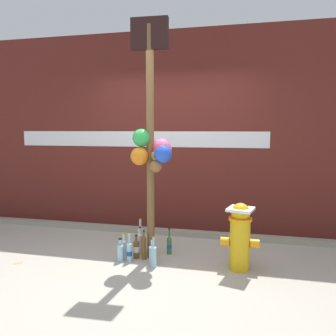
{
  "coord_description": "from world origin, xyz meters",
  "views": [
    {
      "loc": [
        1.09,
        -3.59,
        1.6
      ],
      "look_at": [
        0.21,
        0.26,
        1.13
      ],
      "focal_mm": 35.52,
      "sensor_mm": 36.0,
      "label": 1
    }
  ],
  "objects_px": {
    "bottle_5": "(140,243)",
    "bottle_6": "(144,247)",
    "memorial_post": "(153,134)",
    "bottle_3": "(169,245)",
    "bottle_7": "(152,253)",
    "fire_hydrant": "(240,235)",
    "bottle_4": "(153,255)",
    "bottle_9": "(136,249)",
    "bottle_0": "(129,251)",
    "bottle_1": "(124,248)",
    "bottle_2": "(140,239)",
    "bottle_8": "(120,251)"
  },
  "relations": [
    {
      "from": "bottle_5",
      "to": "bottle_6",
      "type": "bearing_deg",
      "value": -57.4
    },
    {
      "from": "memorial_post",
      "to": "bottle_3",
      "type": "distance_m",
      "value": 1.43
    },
    {
      "from": "bottle_7",
      "to": "bottle_3",
      "type": "bearing_deg",
      "value": 69.71
    },
    {
      "from": "bottle_5",
      "to": "fire_hydrant",
      "type": "bearing_deg",
      "value": -8.99
    },
    {
      "from": "bottle_3",
      "to": "bottle_4",
      "type": "height_order",
      "value": "bottle_4"
    },
    {
      "from": "memorial_post",
      "to": "bottle_9",
      "type": "relative_size",
      "value": 9.66
    },
    {
      "from": "bottle_5",
      "to": "bottle_7",
      "type": "height_order",
      "value": "bottle_5"
    },
    {
      "from": "fire_hydrant",
      "to": "bottle_0",
      "type": "bearing_deg",
      "value": -177.15
    },
    {
      "from": "fire_hydrant",
      "to": "bottle_7",
      "type": "xyz_separation_m",
      "value": [
        -1.01,
        -0.07,
        -0.28
      ]
    },
    {
      "from": "bottle_1",
      "to": "bottle_2",
      "type": "distance_m",
      "value": 0.3
    },
    {
      "from": "memorial_post",
      "to": "bottle_4",
      "type": "relative_size",
      "value": 8.11
    },
    {
      "from": "bottle_2",
      "to": "fire_hydrant",
      "type": "bearing_deg",
      "value": -13.24
    },
    {
      "from": "bottle_2",
      "to": "bottle_1",
      "type": "bearing_deg",
      "value": -114.57
    },
    {
      "from": "memorial_post",
      "to": "bottle_6",
      "type": "bearing_deg",
      "value": -145.37
    },
    {
      "from": "bottle_1",
      "to": "bottle_8",
      "type": "relative_size",
      "value": 1.1
    },
    {
      "from": "memorial_post",
      "to": "bottle_8",
      "type": "distance_m",
      "value": 1.47
    },
    {
      "from": "memorial_post",
      "to": "bottle_7",
      "type": "bearing_deg",
      "value": -78.59
    },
    {
      "from": "bottle_7",
      "to": "bottle_5",
      "type": "bearing_deg",
      "value": 131.5
    },
    {
      "from": "memorial_post",
      "to": "bottle_6",
      "type": "distance_m",
      "value": 1.38
    },
    {
      "from": "bottle_6",
      "to": "bottle_8",
      "type": "xyz_separation_m",
      "value": [
        -0.26,
        -0.12,
        -0.03
      ]
    },
    {
      "from": "bottle_3",
      "to": "bottle_8",
      "type": "bearing_deg",
      "value": -146.01
    },
    {
      "from": "bottle_7",
      "to": "bottle_8",
      "type": "relative_size",
      "value": 1.1
    },
    {
      "from": "bottle_1",
      "to": "bottle_4",
      "type": "relative_size",
      "value": 0.88
    },
    {
      "from": "bottle_2",
      "to": "bottle_7",
      "type": "height_order",
      "value": "bottle_2"
    },
    {
      "from": "fire_hydrant",
      "to": "memorial_post",
      "type": "bearing_deg",
      "value": 173.85
    },
    {
      "from": "bottle_0",
      "to": "bottle_3",
      "type": "bearing_deg",
      "value": 40.13
    },
    {
      "from": "bottle_1",
      "to": "bottle_8",
      "type": "height_order",
      "value": "bottle_1"
    },
    {
      "from": "bottle_1",
      "to": "bottle_5",
      "type": "xyz_separation_m",
      "value": [
        0.15,
        0.17,
        0.01
      ]
    },
    {
      "from": "bottle_2",
      "to": "bottle_7",
      "type": "xyz_separation_m",
      "value": [
        0.26,
        -0.37,
        -0.04
      ]
    },
    {
      "from": "bottle_7",
      "to": "bottle_6",
      "type": "bearing_deg",
      "value": 140.74
    },
    {
      "from": "bottle_7",
      "to": "bottle_1",
      "type": "bearing_deg",
      "value": 166.73
    },
    {
      "from": "memorial_post",
      "to": "bottle_2",
      "type": "xyz_separation_m",
      "value": [
        -0.22,
        0.19,
        -1.36
      ]
    },
    {
      "from": "bottle_9",
      "to": "bottle_4",
      "type": "bearing_deg",
      "value": -36.93
    },
    {
      "from": "bottle_5",
      "to": "bottle_9",
      "type": "height_order",
      "value": "bottle_5"
    },
    {
      "from": "bottle_2",
      "to": "bottle_9",
      "type": "height_order",
      "value": "bottle_2"
    },
    {
      "from": "bottle_6",
      "to": "bottle_8",
      "type": "bearing_deg",
      "value": -156.38
    },
    {
      "from": "bottle_5",
      "to": "bottle_1",
      "type": "bearing_deg",
      "value": -131.77
    },
    {
      "from": "fire_hydrant",
      "to": "bottle_8",
      "type": "relative_size",
      "value": 2.73
    },
    {
      "from": "bottle_1",
      "to": "bottle_2",
      "type": "bearing_deg",
      "value": 65.43
    },
    {
      "from": "bottle_9",
      "to": "bottle_1",
      "type": "bearing_deg",
      "value": -168.21
    },
    {
      "from": "bottle_7",
      "to": "bottle_9",
      "type": "relative_size",
      "value": 1.05
    },
    {
      "from": "bottle_4",
      "to": "bottle_8",
      "type": "bearing_deg",
      "value": 169.53
    },
    {
      "from": "bottle_0",
      "to": "bottle_3",
      "type": "height_order",
      "value": "bottle_0"
    },
    {
      "from": "bottle_2",
      "to": "bottle_3",
      "type": "distance_m",
      "value": 0.39
    },
    {
      "from": "bottle_2",
      "to": "bottle_6",
      "type": "bearing_deg",
      "value": -63.77
    },
    {
      "from": "bottle_8",
      "to": "bottle_9",
      "type": "bearing_deg",
      "value": 38.24
    },
    {
      "from": "bottle_3",
      "to": "bottle_8",
      "type": "relative_size",
      "value": 1.18
    },
    {
      "from": "bottle_5",
      "to": "bottle_3",
      "type": "bearing_deg",
      "value": 13.76
    },
    {
      "from": "bottle_4",
      "to": "bottle_1",
      "type": "bearing_deg",
      "value": 157.38
    },
    {
      "from": "memorial_post",
      "to": "fire_hydrant",
      "type": "distance_m",
      "value": 1.54
    }
  ]
}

